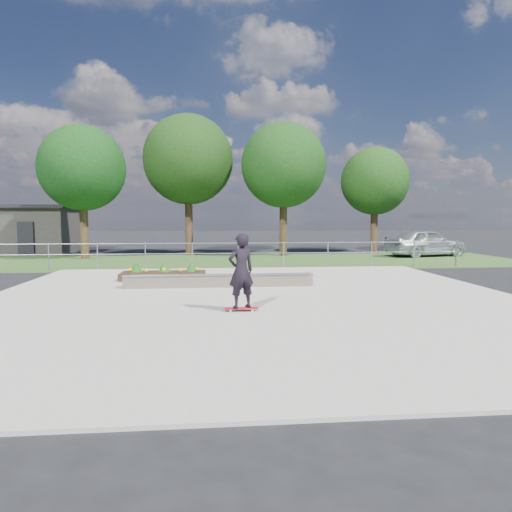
{
  "coord_description": "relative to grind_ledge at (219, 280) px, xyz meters",
  "views": [
    {
      "loc": [
        -1.13,
        -12.34,
        2.32
      ],
      "look_at": [
        0.2,
        1.5,
        1.1
      ],
      "focal_mm": 32.0,
      "sensor_mm": 36.0,
      "label": 1
    }
  ],
  "objects": [
    {
      "name": "ground",
      "position": [
        0.92,
        -2.17,
        -0.26
      ],
      "size": [
        120.0,
        120.0,
        0.0
      ],
      "primitive_type": "plane",
      "color": "black",
      "rests_on": "ground"
    },
    {
      "name": "tree_far_right",
      "position": [
        9.92,
        13.33,
        4.21
      ],
      "size": [
        4.2,
        4.2,
        6.6
      ],
      "color": "#362115",
      "rests_on": "ground"
    },
    {
      "name": "skateboarder",
      "position": [
        0.46,
        -3.83,
        0.76
      ],
      "size": [
        0.8,
        0.63,
        1.86
      ],
      "color": "white",
      "rests_on": "concrete_slab"
    },
    {
      "name": "grind_ledge",
      "position": [
        0.0,
        0.0,
        0.0
      ],
      "size": [
        6.0,
        0.44,
        0.43
      ],
      "color": "brown",
      "rests_on": "concrete_slab"
    },
    {
      "name": "fence",
      "position": [
        0.92,
        5.33,
        0.51
      ],
      "size": [
        20.06,
        0.06,
        1.2
      ],
      "color": "#999BA1",
      "rests_on": "ground"
    },
    {
      "name": "planter_bed",
      "position": [
        -1.97,
        2.05,
        -0.02
      ],
      "size": [
        3.0,
        1.2,
        0.61
      ],
      "color": "black",
      "rests_on": "concrete_slab"
    },
    {
      "name": "concrete_slab",
      "position": [
        0.92,
        -2.17,
        -0.23
      ],
      "size": [
        15.0,
        15.0,
        0.06
      ],
      "primitive_type": "cube",
      "color": "#A59F92",
      "rests_on": "ground"
    },
    {
      "name": "building",
      "position": [
        -13.08,
        15.83,
        1.25
      ],
      "size": [
        8.4,
        5.4,
        3.0
      ],
      "color": "#2C2A27",
      "rests_on": "ground"
    },
    {
      "name": "tree_mid_left",
      "position": [
        -1.58,
        12.83,
        5.34
      ],
      "size": [
        5.25,
        5.25,
        8.25
      ],
      "color": "#331E14",
      "rests_on": "ground"
    },
    {
      "name": "parked_car",
      "position": [
        12.0,
        10.64,
        0.54
      ],
      "size": [
        5.05,
        2.94,
        1.62
      ],
      "primitive_type": "imported",
      "rotation": [
        0.0,
        0.0,
        1.8
      ],
      "color": "#A6AAB0",
      "rests_on": "ground"
    },
    {
      "name": "tree_far_left",
      "position": [
        -7.08,
        10.83,
        4.59
      ],
      "size": [
        4.55,
        4.55,
        7.15
      ],
      "color": "#352515",
      "rests_on": "ground"
    },
    {
      "name": "grass_verge",
      "position": [
        0.92,
        8.83,
        -0.25
      ],
      "size": [
        30.0,
        8.0,
        0.02
      ],
      "primitive_type": "cube",
      "color": "#2D4E1F",
      "rests_on": "ground"
    },
    {
      "name": "tree_mid_right",
      "position": [
        3.92,
        11.83,
        4.97
      ],
      "size": [
        4.9,
        4.9,
        7.7
      ],
      "color": "#2F2112",
      "rests_on": "ground"
    }
  ]
}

